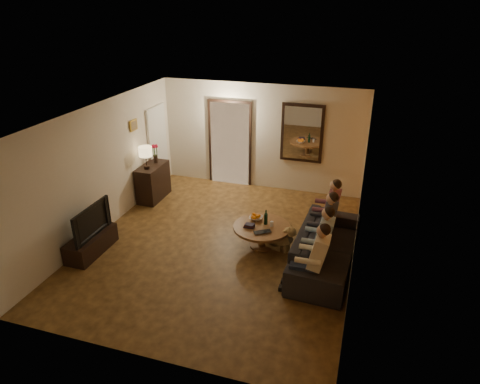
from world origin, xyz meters
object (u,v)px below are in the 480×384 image
(person_d, at_px, (328,212))
(wine_bottle, at_px, (266,217))
(dresser, at_px, (153,182))
(table_lamp, at_px, (146,158))
(sofa, at_px, (326,247))
(dog, at_px, (280,236))
(bowl, at_px, (256,218))
(laptop, at_px, (263,233))
(tv_stand, at_px, (91,244))
(person_b, at_px, (319,243))
(person_a, at_px, (314,262))
(tv, at_px, (87,221))
(person_c, at_px, (324,226))
(coffee_table, at_px, (262,236))

(person_d, relative_size, wine_bottle, 3.87)
(dresser, xyz_separation_m, table_lamp, (0.00, -0.22, 0.69))
(sofa, relative_size, person_d, 2.03)
(dog, relative_size, bowl, 2.16)
(table_lamp, xyz_separation_m, laptop, (3.12, -1.41, -0.65))
(table_lamp, relative_size, tv_stand, 0.48)
(tv_stand, height_order, person_d, person_d)
(laptop, bearing_deg, person_b, -46.84)
(table_lamp, distance_m, laptop, 3.49)
(bowl, bearing_deg, table_lamp, 162.24)
(tv_stand, distance_m, person_a, 4.19)
(sofa, xyz_separation_m, bowl, (-1.43, 0.45, 0.13))
(tv, xyz_separation_m, person_a, (4.17, 0.02, -0.08))
(person_b, relative_size, dog, 2.14)
(person_a, bearing_deg, laptop, 140.88)
(person_c, bearing_deg, person_b, -90.00)
(person_d, bearing_deg, bowl, -161.45)
(person_b, xyz_separation_m, person_d, (0.00, 1.20, 0.00))
(coffee_table, height_order, laptop, laptop)
(person_a, relative_size, wine_bottle, 3.87)
(person_b, bearing_deg, tv_stand, -171.52)
(person_c, bearing_deg, dresser, 162.89)
(dresser, distance_m, coffee_table, 3.32)
(tv_stand, distance_m, tv, 0.49)
(person_a, xyz_separation_m, person_c, (0.00, 1.20, 0.00))
(table_lamp, relative_size, person_d, 0.45)
(tv, bearing_deg, dresser, 0.00)
(wine_bottle, bearing_deg, person_d, 27.24)
(person_d, height_order, laptop, person_d)
(sofa, distance_m, dog, 0.93)
(wine_bottle, bearing_deg, person_a, -48.29)
(dresser, relative_size, tv, 0.90)
(dresser, xyz_separation_m, coffee_table, (3.02, -1.35, -0.19))
(sofa, relative_size, person_b, 2.03)
(person_c, xyz_separation_m, person_d, (0.00, 0.60, 0.00))
(laptop, bearing_deg, dresser, 119.18)
(person_c, distance_m, bowl, 1.34)
(tv_stand, bearing_deg, wine_bottle, 22.23)
(table_lamp, xyz_separation_m, coffee_table, (3.02, -1.13, -0.88))
(person_d, bearing_deg, table_lamp, 173.65)
(tv_stand, bearing_deg, person_c, 16.33)
(coffee_table, height_order, wine_bottle, wine_bottle)
(table_lamp, height_order, sofa, table_lamp)
(tv, distance_m, sofa, 4.38)
(tv_stand, relative_size, person_b, 0.94)
(person_b, relative_size, bowl, 4.63)
(dog, bearing_deg, table_lamp, 171.88)
(tv, distance_m, person_b, 4.22)
(table_lamp, bearing_deg, bowl, -17.76)
(dog, bearing_deg, person_a, -44.82)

